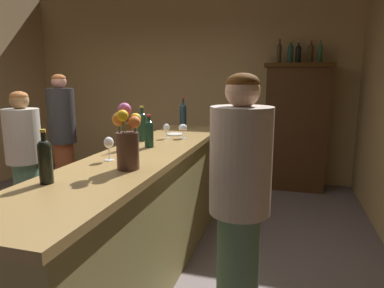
{
  "coord_description": "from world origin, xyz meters",
  "views": [
    {
      "loc": [
        1.69,
        -2.45,
        1.61
      ],
      "look_at": [
        0.93,
        0.22,
        1.08
      ],
      "focal_mm": 31.81,
      "sensor_mm": 36.0,
      "label": 1
    }
  ],
  "objects": [
    {
      "name": "wall_back",
      "position": [
        0.0,
        3.03,
        1.49
      ],
      "size": [
        5.45,
        0.12,
        2.98
      ],
      "primitive_type": "cube",
      "color": "tan",
      "rests_on": "ground"
    },
    {
      "name": "patron_in_navy",
      "position": [
        -0.91,
        1.0,
        0.92
      ],
      "size": [
        0.31,
        0.31,
        1.67
      ],
      "rotation": [
        0.0,
        0.0,
        -0.87
      ],
      "color": "brown",
      "rests_on": "ground"
    },
    {
      "name": "bar_counter",
      "position": [
        0.61,
        -0.03,
        0.53
      ],
      "size": [
        0.64,
        3.13,
        1.05
      ],
      "color": "olive",
      "rests_on": "ground"
    },
    {
      "name": "display_cabinet",
      "position": [
        1.8,
        2.7,
        0.95
      ],
      "size": [
        0.93,
        0.48,
        1.83
      ],
      "color": "#412510",
      "rests_on": "ground"
    },
    {
      "name": "bartender",
      "position": [
        1.43,
        -0.5,
        0.9
      ],
      "size": [
        0.37,
        0.37,
        1.65
      ],
      "rotation": [
        0.0,
        0.0,
        3.25
      ],
      "color": "#4D6C54",
      "rests_on": "ground"
    },
    {
      "name": "display_bottle_left",
      "position": [
        1.52,
        2.7,
        1.98
      ],
      "size": [
        0.06,
        0.06,
        0.34
      ],
      "color": "#493219",
      "rests_on": "display_cabinet"
    },
    {
      "name": "cheese_plate",
      "position": [
        0.58,
        0.81,
        1.06
      ],
      "size": [
        0.17,
        0.17,
        0.01
      ],
      "primitive_type": "cylinder",
      "color": "white",
      "rests_on": "bar_counter"
    },
    {
      "name": "wine_bottle_syrah",
      "position": [
        0.44,
        0.03,
        1.17
      ],
      "size": [
        0.06,
        0.06,
        0.28
      ],
      "color": "#492D14",
      "rests_on": "bar_counter"
    },
    {
      "name": "display_bottle_midright",
      "position": [
        1.94,
        2.7,
        1.97
      ],
      "size": [
        0.08,
        0.08,
        0.31
      ],
      "color": "#492E13",
      "rests_on": "display_cabinet"
    },
    {
      "name": "wine_bottle_riesling",
      "position": [
        0.43,
        -0.95,
        1.18
      ],
      "size": [
        0.07,
        0.07,
        0.3
      ],
      "color": "black",
      "rests_on": "bar_counter"
    },
    {
      "name": "patron_in_grey",
      "position": [
        -0.9,
        0.35,
        0.81
      ],
      "size": [
        0.35,
        0.35,
        1.49
      ],
      "rotation": [
        0.0,
        0.0,
        -0.02
      ],
      "color": "#436A50",
      "rests_on": "ground"
    },
    {
      "name": "display_bottle_midleft",
      "position": [
        1.67,
        2.7,
        1.98
      ],
      "size": [
        0.08,
        0.08,
        0.31
      ],
      "color": "#264534",
      "rests_on": "display_cabinet"
    },
    {
      "name": "flower_arrangement",
      "position": [
        0.73,
        -0.55,
        1.24
      ],
      "size": [
        0.17,
        0.18,
        0.42
      ],
      "color": "#492D24",
      "rests_on": "bar_counter"
    },
    {
      "name": "display_bottle_center",
      "position": [
        1.78,
        2.7,
        1.97
      ],
      "size": [
        0.08,
        0.08,
        0.29
      ],
      "color": "black",
      "rests_on": "display_cabinet"
    },
    {
      "name": "wine_bottle_chardonnay",
      "position": [
        0.5,
        1.34,
        1.2
      ],
      "size": [
        0.08,
        0.08,
        0.35
      ],
      "color": "#1C2D38",
      "rests_on": "bar_counter"
    },
    {
      "name": "wine_glass_rear",
      "position": [
        0.57,
        0.59,
        1.15
      ],
      "size": [
        0.06,
        0.06,
        0.14
      ],
      "color": "white",
      "rests_on": "bar_counter"
    },
    {
      "name": "wine_bottle_pinot",
      "position": [
        0.4,
        0.4,
        1.19
      ],
      "size": [
        0.07,
        0.07,
        0.32
      ],
      "color": "#183425",
      "rests_on": "bar_counter"
    },
    {
      "name": "floor",
      "position": [
        0.0,
        0.0,
        0.0
      ],
      "size": [
        7.71,
        7.71,
        0.0
      ],
      "primitive_type": "plane",
      "color": "slate",
      "rests_on": "ground"
    },
    {
      "name": "wine_bottle_malbec",
      "position": [
        0.58,
        0.14,
        1.18
      ],
      "size": [
        0.08,
        0.08,
        0.27
      ],
      "color": "#143121",
      "rests_on": "bar_counter"
    },
    {
      "name": "wine_glass_front",
      "position": [
        0.72,
        0.64,
        1.14
      ],
      "size": [
        0.08,
        0.08,
        0.14
      ],
      "color": "white",
      "rests_on": "bar_counter"
    },
    {
      "name": "wine_glass_mid",
      "position": [
        0.49,
        -0.37,
        1.17
      ],
      "size": [
        0.07,
        0.07,
        0.17
      ],
      "color": "white",
      "rests_on": "bar_counter"
    },
    {
      "name": "display_bottle_right",
      "position": [
        2.07,
        2.7,
        1.97
      ],
      "size": [
        0.06,
        0.06,
        0.32
      ],
      "color": "#2A532D",
      "rests_on": "display_cabinet"
    }
  ]
}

